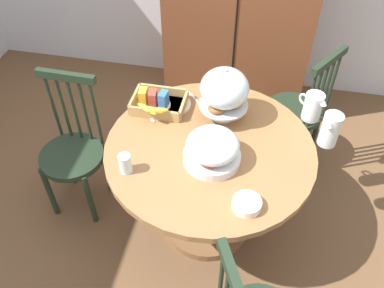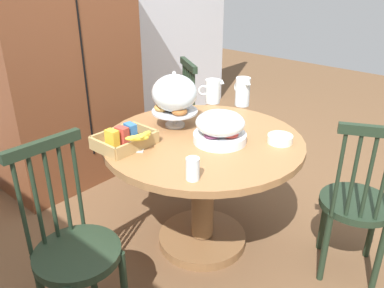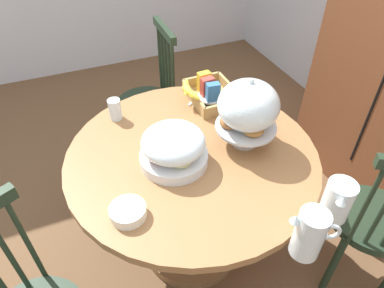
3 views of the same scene
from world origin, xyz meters
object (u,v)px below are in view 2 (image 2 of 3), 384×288
(drinking_glass, at_px, (193,169))
(fruit_platter_covered, at_px, (220,128))
(windsor_chair_facing_door, at_px, (74,251))
(windsor_chair_by_cabinet, at_px, (172,128))
(wooden_armoire, at_px, (62,60))
(windsor_chair_near_window, at_px, (357,205))
(cereal_basket, at_px, (126,139))
(cereal_bowl, at_px, (280,139))
(china_plate_large, at_px, (131,138))
(china_plate_small, at_px, (125,143))
(milk_pitcher, at_px, (213,92))
(dining_table, at_px, (203,172))
(pastry_stand_with_dome, at_px, (174,95))
(orange_juice_pitcher, at_px, (242,93))

(drinking_glass, bearing_deg, fruit_platter_covered, 21.18)
(windsor_chair_facing_door, bearing_deg, windsor_chair_by_cabinet, 26.51)
(windsor_chair_facing_door, relative_size, fruit_platter_covered, 3.25)
(wooden_armoire, relative_size, windsor_chair_facing_door, 2.01)
(windsor_chair_near_window, bearing_deg, windsor_chair_by_cabinet, 85.07)
(cereal_basket, bearing_deg, windsor_chair_facing_door, -158.30)
(wooden_armoire, relative_size, cereal_bowl, 14.00)
(china_plate_large, bearing_deg, windsor_chair_facing_door, -156.26)
(windsor_chair_facing_door, xyz_separation_m, china_plate_small, (0.51, 0.22, 0.30))
(drinking_glass, bearing_deg, china_plate_small, 86.95)
(windsor_chair_near_window, xyz_separation_m, milk_pitcher, (0.17, 1.15, 0.36))
(dining_table, bearing_deg, china_plate_small, 143.96)
(windsor_chair_facing_door, distance_m, cereal_bowl, 1.22)
(china_plate_small, bearing_deg, windsor_chair_near_window, -55.81)
(wooden_armoire, height_order, dining_table, wooden_armoire)
(china_plate_small, bearing_deg, cereal_basket, -100.21)
(pastry_stand_with_dome, relative_size, cereal_bowl, 2.46)
(milk_pitcher, distance_m, drinking_glass, 1.10)
(dining_table, bearing_deg, china_plate_large, 132.79)
(pastry_stand_with_dome, relative_size, drinking_glass, 3.13)
(pastry_stand_with_dome, distance_m, drinking_glass, 0.68)
(dining_table, height_order, orange_juice_pitcher, orange_juice_pitcher)
(windsor_chair_near_window, relative_size, cereal_bowl, 6.96)
(windsor_chair_near_window, distance_m, cereal_basket, 1.31)
(windsor_chair_by_cabinet, height_order, milk_pitcher, windsor_chair_by_cabinet)
(orange_juice_pitcher, distance_m, drinking_glass, 1.09)
(drinking_glass, bearing_deg, cereal_bowl, -9.11)
(china_plate_large, height_order, china_plate_small, china_plate_small)
(wooden_armoire, distance_m, windsor_chair_facing_door, 1.68)
(windsor_chair_near_window, distance_m, china_plate_small, 1.32)
(cereal_bowl, xyz_separation_m, drinking_glass, (-0.63, 0.10, 0.03))
(windsor_chair_near_window, height_order, drinking_glass, windsor_chair_near_window)
(windsor_chair_by_cabinet, bearing_deg, wooden_armoire, 127.47)
(windsor_chair_by_cabinet, height_order, orange_juice_pitcher, windsor_chair_by_cabinet)
(pastry_stand_with_dome, relative_size, china_plate_small, 2.29)
(wooden_armoire, xyz_separation_m, china_plate_small, (-0.35, -1.12, -0.23))
(windsor_chair_near_window, xyz_separation_m, china_plate_large, (-0.64, 1.10, 0.29))
(fruit_platter_covered, xyz_separation_m, china_plate_large, (-0.31, 0.40, -0.08))
(windsor_chair_by_cabinet, distance_m, china_plate_small, 1.02)
(wooden_armoire, height_order, orange_juice_pitcher, wooden_armoire)
(windsor_chair_facing_door, relative_size, orange_juice_pitcher, 4.92)
(wooden_armoire, distance_m, dining_table, 1.46)
(windsor_chair_near_window, distance_m, fruit_platter_covered, 0.86)
(wooden_armoire, height_order, cereal_bowl, wooden_armoire)
(pastry_stand_with_dome, xyz_separation_m, cereal_bowl, (0.21, -0.61, -0.18))
(dining_table, bearing_deg, windsor_chair_near_window, -65.77)
(windsor_chair_near_window, relative_size, windsor_chair_by_cabinet, 1.00)
(milk_pitcher, relative_size, china_plate_small, 1.12)
(wooden_armoire, bearing_deg, drinking_glass, -102.96)
(orange_juice_pitcher, distance_m, china_plate_large, 0.91)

